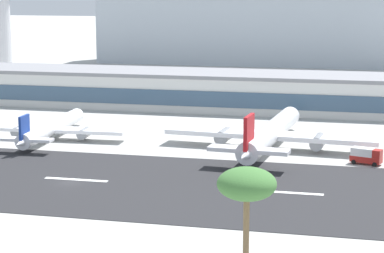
% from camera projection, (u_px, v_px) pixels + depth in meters
% --- Properties ---
extents(ground_plane, '(1400.00, 1400.00, 0.00)m').
position_uv_depth(ground_plane, '(70.00, 183.00, 133.99)').
color(ground_plane, '#A8A8A3').
extents(runway_strip, '(800.00, 42.92, 0.08)m').
position_uv_depth(runway_strip, '(75.00, 180.00, 136.14)').
color(runway_strip, '#262628').
rests_on(runway_strip, ground_plane).
extents(runway_centreline_dash_4, '(12.00, 1.20, 0.01)m').
position_uv_depth(runway_centreline_dash_4, '(76.00, 179.00, 136.07)').
color(runway_centreline_dash_4, white).
rests_on(runway_centreline_dash_4, runway_strip).
extents(runway_centreline_dash_5, '(12.00, 1.20, 0.01)m').
position_uv_depth(runway_centreline_dash_5, '(288.00, 193.00, 127.51)').
color(runway_centreline_dash_5, white).
rests_on(runway_centreline_dash_5, runway_strip).
extents(terminal_building, '(212.13, 22.05, 10.49)m').
position_uv_depth(terminal_building, '(204.00, 90.00, 215.08)').
color(terminal_building, silver).
rests_on(terminal_building, ground_plane).
extents(distant_hotel_block, '(141.94, 27.76, 46.74)m').
position_uv_depth(distant_hotel_block, '(257.00, 11.00, 333.40)').
color(distant_hotel_block, '#A8B2BC').
rests_on(distant_hotel_block, ground_plane).
extents(airliner_navy_tail_gate_0, '(35.33, 38.83, 8.10)m').
position_uv_depth(airliner_navy_tail_gate_0, '(50.00, 129.00, 170.83)').
color(airliner_navy_tail_gate_0, white).
rests_on(airliner_navy_tail_gate_0, ground_plane).
extents(airliner_red_tail_gate_1, '(46.38, 50.75, 10.60)m').
position_uv_depth(airliner_red_tail_gate_1, '(269.00, 135.00, 160.28)').
color(airliner_red_tail_gate_1, white).
rests_on(airliner_red_tail_gate_1, ground_plane).
extents(service_box_truck_0, '(6.45, 4.12, 3.25)m').
position_uv_depth(service_box_truck_0, '(366.00, 155.00, 147.67)').
color(service_box_truck_0, '#B2231E').
rests_on(service_box_truck_0, ground_plane).
extents(palm_tree_1, '(6.52, 6.52, 15.43)m').
position_uv_depth(palm_tree_1, '(247.00, 186.00, 81.06)').
color(palm_tree_1, brown).
rests_on(palm_tree_1, ground_plane).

